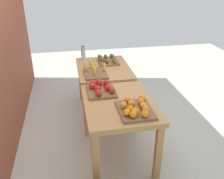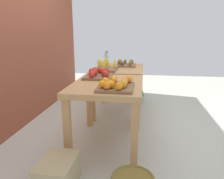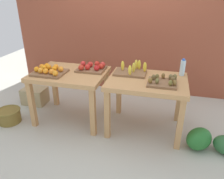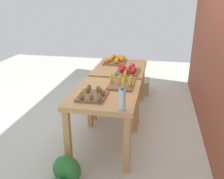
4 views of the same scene
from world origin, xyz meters
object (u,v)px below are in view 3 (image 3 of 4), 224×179
Objects in this scene: watermelon_pile at (209,141)px; wicker_basket at (9,115)px; banana_crate at (131,71)px; kiwi_bin at (163,82)px; display_table_left at (70,79)px; display_table_right at (147,87)px; apple_bin at (92,67)px; water_bottle at (183,68)px; cardboard_produce_box at (35,96)px; orange_bin at (49,71)px.

wicker_basket is at bearing -178.48° from watermelon_pile.
banana_crate is 1.35m from watermelon_pile.
watermelon_pile is at bearing -15.13° from kiwi_bin.
display_table_right is at bearing 0.00° from display_table_left.
display_table_left reaches higher than watermelon_pile.
display_table_right is 2.82× the size of kiwi_bin.
watermelon_pile is (1.96, -0.27, -0.52)m from display_table_left.
apple_bin is (-0.83, 0.16, 0.16)m from display_table_right.
display_table_right is 2.94× the size of wicker_basket.
banana_crate is 1.97m from wicker_basket.
kiwi_bin reaches higher than watermelon_pile.
wicker_basket is at bearing -170.11° from display_table_right.
water_bottle is 0.59× the size of cardboard_produce_box.
apple_bin is 1.33m from cardboard_produce_box.
banana_crate is 0.62× the size of watermelon_pile.
apple_bin is 1.14× the size of wicker_basket.
kiwi_bin is 1.56× the size of water_bottle.
banana_crate reaches higher than kiwi_bin.
orange_bin is 1.09× the size of apple_bin.
cardboard_produce_box is (-2.41, 0.03, -0.74)m from water_bottle.
banana_crate is at bearing -4.34° from cardboard_produce_box.
water_bottle is (0.24, 0.38, 0.08)m from kiwi_bin.
watermelon_pile reaches higher than wicker_basket.
banana_crate is at bearing 10.94° from display_table_left.
orange_bin is 0.61m from apple_bin.
display_table_left is at bearing -170.01° from water_bottle.
apple_bin is 0.59m from banana_crate.
cardboard_produce_box is (0.04, 0.65, 0.03)m from wicker_basket.
kiwi_bin is 0.45m from water_bottle.
display_table_left is 2.94× the size of wicker_basket.
kiwi_bin is at bearing -31.25° from banana_crate.
water_bottle is at bearing 12.44° from orange_bin.
apple_bin is at bearing 28.39° from orange_bin.
watermelon_pile is 2.85m from wicker_basket.
kiwi_bin is at bearing 164.87° from watermelon_pile.
orange_bin is at bearing 19.42° from wicker_basket.
cardboard_produce_box reaches higher than watermelon_pile.
apple_bin is at bearing -179.60° from banana_crate.
display_table_left is 1.10m from wicker_basket.
orange_bin is 1.25× the size of wicker_basket.
water_bottle is 2.64m from wicker_basket.
orange_bin reaches higher than wicker_basket.
display_table_left is 2.36× the size of orange_bin.
display_table_left is 2.82× the size of kiwi_bin.
watermelon_pile is at bearing -14.73° from apple_bin.
cardboard_produce_box is at bearing 160.56° from display_table_left.
display_table_left is 2.34× the size of banana_crate.
kiwi_bin is at bearing -122.37° from water_bottle.
display_table_left is 0.32m from orange_bin.
display_table_right is at bearing 5.18° from orange_bin.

